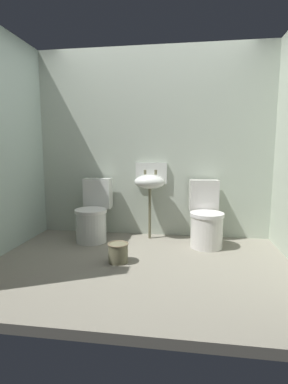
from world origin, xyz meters
The scene contains 6 objects.
ground_plane centered at (0.00, 0.00, -0.04)m, with size 3.49×2.42×0.08m, color gray.
wall_back centered at (0.00, 1.06, 1.24)m, with size 3.49×0.10×2.48m, color #B5C0AF.
toilet_left centered at (-0.72, 0.66, 0.32)m, with size 0.40×0.59×0.78m.
toilet_right centered at (0.70, 0.66, 0.32)m, with size 0.43×0.62×0.78m.
sink centered at (-0.01, 0.85, 0.75)m, with size 0.42×0.34×0.99m.
bucket centered at (-0.23, -0.05, 0.11)m, with size 0.22×0.22×0.21m.
Camera 1 is at (0.45, -2.86, 1.16)m, focal length 27.14 mm.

